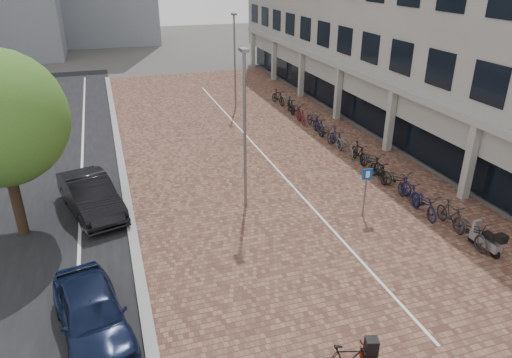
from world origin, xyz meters
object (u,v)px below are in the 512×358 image
object	(u,v)px
scooter_front	(486,239)
parking_sign	(366,186)
car_navy	(92,314)
car_dark	(91,196)

from	to	relation	value
scooter_front	parking_sign	xyz separation A→B (m)	(-2.80, 3.55, 0.87)
car_navy	parking_sign	xyz separation A→B (m)	(10.37, 3.58, 0.66)
car_dark	parking_sign	size ratio (longest dim) A/B	2.22
scooter_front	car_navy	bearing A→B (deg)	177.46
car_navy	scooter_front	bearing A→B (deg)	-11.16
scooter_front	car_dark	bearing A→B (deg)	148.39
car_navy	car_dark	bearing A→B (deg)	78.70
car_dark	scooter_front	world-z (taller)	car_dark
parking_sign	car_navy	bearing A→B (deg)	-159.37
car_navy	parking_sign	distance (m)	10.99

